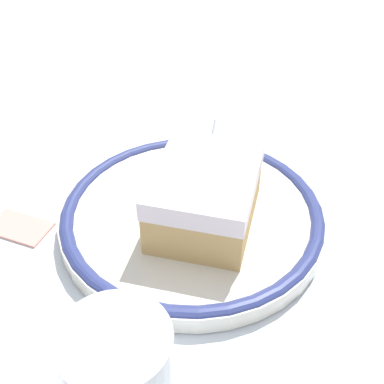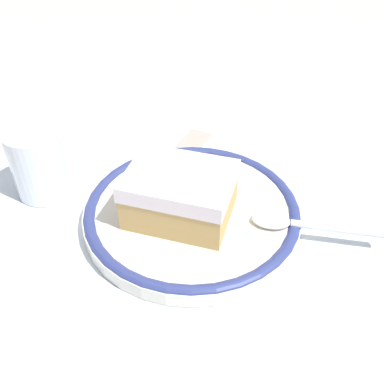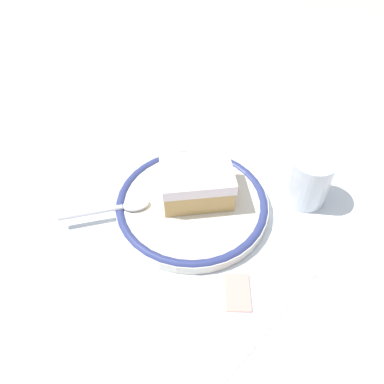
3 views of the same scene
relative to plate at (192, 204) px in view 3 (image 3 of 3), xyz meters
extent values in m
plane|color=#B7B2A8|center=(-0.04, -0.01, -0.01)|extent=(2.40, 2.40, 0.00)
cube|color=silver|center=(-0.04, -0.01, -0.01)|extent=(0.54, 0.34, 0.00)
cylinder|color=silver|center=(0.00, 0.00, 0.00)|extent=(0.22, 0.22, 0.01)
torus|color=navy|center=(0.00, 0.00, 0.00)|extent=(0.22, 0.22, 0.01)
cube|color=tan|center=(0.01, 0.00, 0.02)|extent=(0.12, 0.12, 0.03)
cube|color=white|center=(0.01, 0.00, 0.05)|extent=(0.12, 0.12, 0.02)
ellipsoid|color=silver|center=(-0.06, 0.05, 0.01)|extent=(0.04, 0.04, 0.01)
cylinder|color=silver|center=(-0.11, 0.08, 0.01)|extent=(0.08, 0.05, 0.01)
cylinder|color=silver|center=(0.13, -0.10, 0.03)|extent=(0.06, 0.06, 0.07)
cylinder|color=silver|center=(0.13, -0.10, 0.01)|extent=(0.05, 0.05, 0.04)
cube|color=#E5998C|center=(-0.06, -0.13, -0.01)|extent=(0.06, 0.06, 0.01)
camera|label=1|loc=(0.28, -0.13, 0.27)|focal=46.74mm
camera|label=2|loc=(0.12, 0.30, 0.29)|focal=40.29mm
camera|label=3|loc=(-0.25, -0.24, 0.41)|focal=35.35mm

